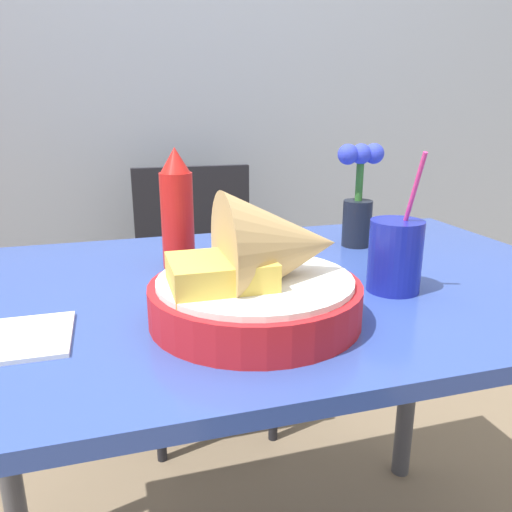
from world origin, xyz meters
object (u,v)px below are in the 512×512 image
at_px(chair_far_window, 199,270).
at_px(ketchup_bottle, 177,211).
at_px(flower_vase, 358,197).
at_px(food_basket, 264,276).
at_px(drink_cup, 395,258).

xyz_separation_m(chair_far_window, ketchup_bottle, (-0.15, -0.71, 0.35)).
height_order(chair_far_window, flower_vase, flower_vase).
relative_size(food_basket, drink_cup, 1.28).
height_order(food_basket, flower_vase, flower_vase).
relative_size(food_basket, ketchup_bottle, 1.34).
relative_size(drink_cup, flower_vase, 1.06).
bearing_deg(ketchup_bottle, chair_far_window, 77.64).
height_order(chair_far_window, drink_cup, drink_cup).
xyz_separation_m(chair_far_window, flower_vase, (0.23, -0.67, 0.35)).
distance_m(chair_far_window, food_basket, 1.03).
bearing_deg(chair_far_window, flower_vase, -70.75).
bearing_deg(chair_far_window, drink_cup, -80.19).
bearing_deg(ketchup_bottle, flower_vase, 5.97).
xyz_separation_m(chair_far_window, food_basket, (-0.07, -0.98, 0.31)).
bearing_deg(chair_far_window, food_basket, -94.32).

